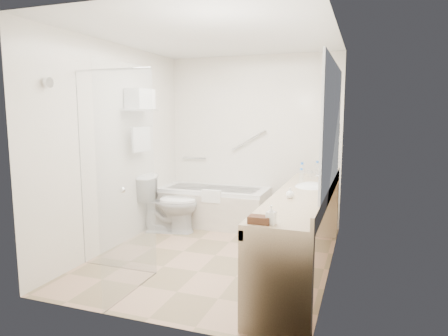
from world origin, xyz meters
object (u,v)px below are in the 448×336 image
(bathtub, at_px, (214,206))
(vanity_counter, at_px, (303,213))
(amenity_basket, at_px, (260,220))
(water_bottle_left, at_px, (302,172))
(toilet, at_px, (169,204))

(bathtub, xyz_separation_m, vanity_counter, (1.52, -1.39, 0.36))
(vanity_counter, height_order, amenity_basket, vanity_counter)
(vanity_counter, relative_size, water_bottle_left, 12.68)
(bathtub, bearing_deg, amenity_basket, -62.28)
(amenity_basket, bearing_deg, water_bottle_left, 90.08)
(bathtub, relative_size, vanity_counter, 0.59)
(vanity_counter, xyz_separation_m, amenity_basket, (-0.14, -1.25, 0.24))
(amenity_basket, xyz_separation_m, water_bottle_left, (-0.00, 2.08, 0.07))
(amenity_basket, distance_m, water_bottle_left, 2.08)
(toilet, distance_m, water_bottle_left, 1.92)
(amenity_basket, height_order, water_bottle_left, water_bottle_left)
(vanity_counter, bearing_deg, water_bottle_left, 99.60)
(amenity_basket, bearing_deg, toilet, 131.48)
(bathtub, distance_m, vanity_counter, 2.09)
(water_bottle_left, bearing_deg, toilet, 179.98)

